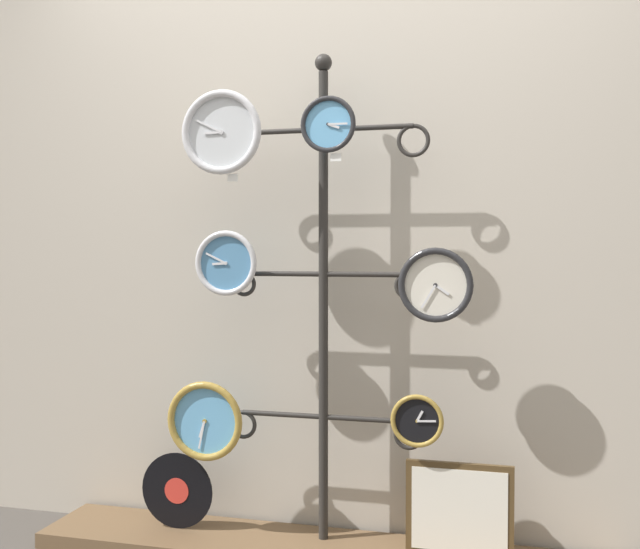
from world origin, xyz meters
The scene contains 12 objects.
shop_wall centered at (0.00, 0.57, 1.40)m, with size 4.40×0.04×2.80m.
display_stand centered at (0.00, 0.41, 0.70)m, with size 0.80×0.34×1.90m.
clock_top_left centered at (-0.36, 0.29, 1.60)m, with size 0.32×0.04×0.32m.
clock_top_center centered at (0.05, 0.30, 1.62)m, with size 0.21×0.04×0.21m.
clock_middle_left centered at (-0.36, 0.32, 1.12)m, with size 0.25×0.04×0.25m.
clock_middle_right centered at (0.43, 0.32, 1.04)m, with size 0.27×0.04×0.27m.
clock_bottom_left centered at (-0.45, 0.32, 0.51)m, with size 0.31×0.04×0.31m.
clock_bottom_right centered at (0.37, 0.33, 0.55)m, with size 0.19×0.04×0.19m.
vinyl_record centered at (-0.59, 0.36, 0.21)m, with size 0.30×0.01×0.30m.
picture_frame centered at (0.52, 0.36, 0.23)m, with size 0.38×0.02×0.34m.
price_tag_upper centered at (-0.32, 0.29, 1.43)m, with size 0.04×0.00×0.03m.
price_tag_mid centered at (0.07, 0.30, 1.50)m, with size 0.04×0.00×0.03m.
Camera 1 is at (0.71, -2.33, 1.16)m, focal length 42.00 mm.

